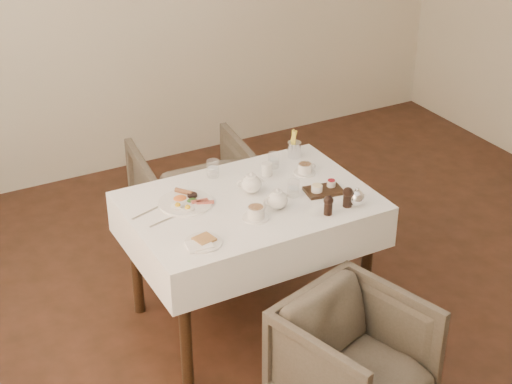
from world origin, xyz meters
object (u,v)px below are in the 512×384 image
object	(u,v)px
table	(250,219)
armchair_far	(194,194)
armchair_near	(354,358)
teapot_centre	(251,183)
breakfast_plate	(185,202)

from	to	relation	value
table	armchair_far	distance (m)	0.96
armchair_near	teapot_centre	size ratio (longest dim) A/B	4.11
table	breakfast_plate	bearing A→B (deg)	157.70
table	armchair_near	world-z (taller)	table
table	breakfast_plate	xyz separation A→B (m)	(-0.31, 0.13, 0.13)
armchair_near	breakfast_plate	xyz separation A→B (m)	(-0.42, 0.99, 0.48)
armchair_near	breakfast_plate	bearing A→B (deg)	96.63
armchair_far	breakfast_plate	distance (m)	0.97
table	armchair_near	bearing A→B (deg)	-83.05
armchair_near	armchair_far	size ratio (longest dim) A/B	0.87
table	teapot_centre	world-z (taller)	teapot_centre
armchair_near	table	bearing A→B (deg)	80.69
armchair_far	teapot_centre	bearing A→B (deg)	94.07
breakfast_plate	armchair_near	bearing A→B (deg)	-78.24
table	breakfast_plate	world-z (taller)	breakfast_plate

